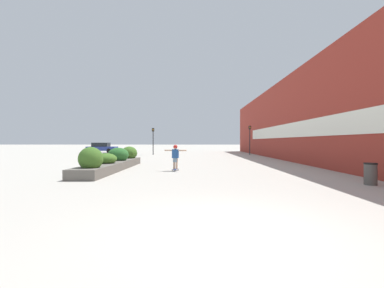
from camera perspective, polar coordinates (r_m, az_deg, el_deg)
name	(u,v)px	position (r m, az deg, el deg)	size (l,w,h in m)	color
ground_plane	(226,230)	(5.22, 7.63, -18.36)	(300.00, 300.00, 0.00)	#ADA89E
building_wall_right	(288,119)	(24.65, 20.52, 5.19)	(0.67, 45.77, 7.46)	maroon
planter_box	(113,161)	(16.28, -17.06, -3.68)	(1.40, 9.07, 1.44)	#605B54
skateboard	(175,170)	(14.99, -3.72, -5.70)	(0.39, 0.71, 0.10)	navy
skateboarder	(175,154)	(14.92, -3.72, -2.32)	(1.30, 0.43, 1.42)	tan
trash_bin	(371,174)	(12.25, 34.89, -5.47)	(0.48, 0.48, 0.86)	#514C47
car_leftmost	(102,148)	(41.44, -19.40, -0.74)	(4.32, 1.96, 1.56)	navy
car_center_left	(316,148)	(41.80, 25.90, -0.74)	(4.23, 2.02, 1.55)	#BCBCC1
traffic_light_left	(153,137)	(33.56, -8.64, 1.65)	(0.28, 0.30, 3.47)	black
traffic_light_right	(250,135)	(34.02, 12.72, 1.91)	(0.28, 0.30, 3.76)	black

